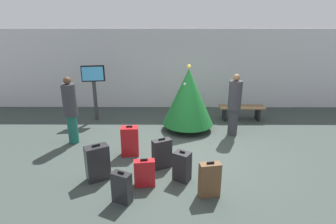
{
  "coord_description": "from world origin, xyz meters",
  "views": [
    {
      "loc": [
        -0.39,
        -6.07,
        3.16
      ],
      "look_at": [
        -0.43,
        0.64,
        0.9
      ],
      "focal_mm": 29.05,
      "sensor_mm": 36.0,
      "label": 1
    }
  ],
  "objects_px": {
    "traveller_0": "(234,104)",
    "suitcase_3": "(122,188)",
    "holiday_tree": "(188,97)",
    "suitcase_1": "(210,180)",
    "traveller_1": "(70,109)",
    "waiting_bench": "(241,110)",
    "suitcase_0": "(162,154)",
    "suitcase_2": "(130,141)",
    "suitcase_5": "(182,166)",
    "flight_info_kiosk": "(94,84)",
    "suitcase_6": "(144,173)",
    "suitcase_4": "(98,163)"
  },
  "relations": [
    {
      "from": "suitcase_2",
      "to": "suitcase_3",
      "type": "relative_size",
      "value": 1.22
    },
    {
      "from": "suitcase_1",
      "to": "suitcase_5",
      "type": "relative_size",
      "value": 1.09
    },
    {
      "from": "suitcase_2",
      "to": "flight_info_kiosk",
      "type": "bearing_deg",
      "value": 120.34
    },
    {
      "from": "traveller_0",
      "to": "suitcase_3",
      "type": "distance_m",
      "value": 4.18
    },
    {
      "from": "suitcase_2",
      "to": "suitcase_6",
      "type": "bearing_deg",
      "value": -70.62
    },
    {
      "from": "flight_info_kiosk",
      "to": "waiting_bench",
      "type": "height_order",
      "value": "flight_info_kiosk"
    },
    {
      "from": "traveller_0",
      "to": "holiday_tree",
      "type": "bearing_deg",
      "value": 162.88
    },
    {
      "from": "suitcase_0",
      "to": "suitcase_2",
      "type": "relative_size",
      "value": 0.93
    },
    {
      "from": "suitcase_6",
      "to": "suitcase_3",
      "type": "bearing_deg",
      "value": -125.13
    },
    {
      "from": "traveller_1",
      "to": "suitcase_4",
      "type": "relative_size",
      "value": 2.29
    },
    {
      "from": "suitcase_6",
      "to": "waiting_bench",
      "type": "bearing_deg",
      "value": 53.15
    },
    {
      "from": "traveller_0",
      "to": "suitcase_3",
      "type": "height_order",
      "value": "traveller_0"
    },
    {
      "from": "holiday_tree",
      "to": "suitcase_6",
      "type": "bearing_deg",
      "value": -109.31
    },
    {
      "from": "holiday_tree",
      "to": "waiting_bench",
      "type": "relative_size",
      "value": 1.35
    },
    {
      "from": "flight_info_kiosk",
      "to": "suitcase_0",
      "type": "distance_m",
      "value": 3.97
    },
    {
      "from": "suitcase_2",
      "to": "suitcase_3",
      "type": "distance_m",
      "value": 1.85
    },
    {
      "from": "flight_info_kiosk",
      "to": "suitcase_6",
      "type": "xyz_separation_m",
      "value": [
        1.95,
        -3.85,
        -0.95
      ]
    },
    {
      "from": "traveller_0",
      "to": "suitcase_1",
      "type": "height_order",
      "value": "traveller_0"
    },
    {
      "from": "holiday_tree",
      "to": "suitcase_6",
      "type": "relative_size",
      "value": 3.29
    },
    {
      "from": "waiting_bench",
      "to": "suitcase_1",
      "type": "distance_m",
      "value": 4.49
    },
    {
      "from": "suitcase_3",
      "to": "suitcase_2",
      "type": "bearing_deg",
      "value": 93.18
    },
    {
      "from": "traveller_1",
      "to": "suitcase_5",
      "type": "height_order",
      "value": "traveller_1"
    },
    {
      "from": "flight_info_kiosk",
      "to": "suitcase_5",
      "type": "bearing_deg",
      "value": -53.33
    },
    {
      "from": "suitcase_1",
      "to": "suitcase_3",
      "type": "relative_size",
      "value": 1.14
    },
    {
      "from": "waiting_bench",
      "to": "flight_info_kiosk",
      "type": "bearing_deg",
      "value": -179.96
    },
    {
      "from": "suitcase_3",
      "to": "suitcase_4",
      "type": "xyz_separation_m",
      "value": [
        -0.62,
        0.75,
        0.08
      ]
    },
    {
      "from": "suitcase_4",
      "to": "suitcase_1",
      "type": "bearing_deg",
      "value": -14.02
    },
    {
      "from": "holiday_tree",
      "to": "flight_info_kiosk",
      "type": "bearing_deg",
      "value": 164.12
    },
    {
      "from": "suitcase_2",
      "to": "suitcase_4",
      "type": "relative_size",
      "value": 0.97
    },
    {
      "from": "waiting_bench",
      "to": "suitcase_1",
      "type": "xyz_separation_m",
      "value": [
        -1.64,
        -4.18,
        -0.02
      ]
    },
    {
      "from": "holiday_tree",
      "to": "waiting_bench",
      "type": "bearing_deg",
      "value": 24.96
    },
    {
      "from": "suitcase_3",
      "to": "suitcase_6",
      "type": "bearing_deg",
      "value": 54.87
    },
    {
      "from": "suitcase_6",
      "to": "flight_info_kiosk",
      "type": "bearing_deg",
      "value": 116.78
    },
    {
      "from": "holiday_tree",
      "to": "suitcase_1",
      "type": "xyz_separation_m",
      "value": [
        0.2,
        -3.32,
        -0.69
      ]
    },
    {
      "from": "waiting_bench",
      "to": "traveller_1",
      "type": "xyz_separation_m",
      "value": [
        -4.99,
        -1.82,
        0.6
      ]
    },
    {
      "from": "holiday_tree",
      "to": "traveller_0",
      "type": "height_order",
      "value": "holiday_tree"
    },
    {
      "from": "traveller_1",
      "to": "suitcase_1",
      "type": "xyz_separation_m",
      "value": [
        3.35,
        -2.36,
        -0.62
      ]
    },
    {
      "from": "traveller_1",
      "to": "suitcase_4",
      "type": "distance_m",
      "value": 2.2
    },
    {
      "from": "suitcase_5",
      "to": "suitcase_0",
      "type": "bearing_deg",
      "value": 130.56
    },
    {
      "from": "waiting_bench",
      "to": "suitcase_0",
      "type": "bearing_deg",
      "value": -129.28
    },
    {
      "from": "waiting_bench",
      "to": "traveller_0",
      "type": "height_order",
      "value": "traveller_0"
    },
    {
      "from": "suitcase_5",
      "to": "holiday_tree",
      "type": "bearing_deg",
      "value": 83.96
    },
    {
      "from": "traveller_1",
      "to": "suitcase_3",
      "type": "bearing_deg",
      "value": -55.75
    },
    {
      "from": "holiday_tree",
      "to": "traveller_0",
      "type": "distance_m",
      "value": 1.34
    },
    {
      "from": "flight_info_kiosk",
      "to": "suitcase_0",
      "type": "height_order",
      "value": "flight_info_kiosk"
    },
    {
      "from": "traveller_0",
      "to": "suitcase_3",
      "type": "xyz_separation_m",
      "value": [
        -2.69,
        -3.13,
        -0.64
      ]
    },
    {
      "from": "waiting_bench",
      "to": "traveller_0",
      "type": "distance_m",
      "value": 1.49
    },
    {
      "from": "traveller_0",
      "to": "waiting_bench",
      "type": "bearing_deg",
      "value": 65.78
    },
    {
      "from": "flight_info_kiosk",
      "to": "suitcase_0",
      "type": "bearing_deg",
      "value": -54.0
    },
    {
      "from": "suitcase_6",
      "to": "traveller_0",
      "type": "bearing_deg",
      "value": 48.24
    }
  ]
}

